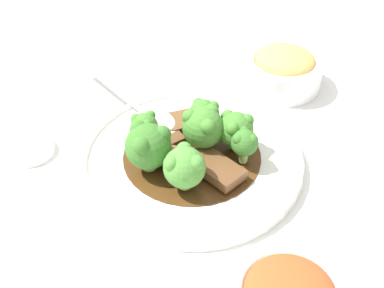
# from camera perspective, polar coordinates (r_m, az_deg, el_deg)

# --- Properties ---
(ground_plane) EXTENTS (4.00, 4.00, 0.00)m
(ground_plane) POSITION_cam_1_polar(r_m,az_deg,el_deg) (0.67, -0.00, -2.19)
(ground_plane) COLOR white
(main_plate) EXTENTS (0.28, 0.28, 0.02)m
(main_plate) POSITION_cam_1_polar(r_m,az_deg,el_deg) (0.67, -0.00, -1.56)
(main_plate) COLOR white
(main_plate) RESTS_ON ground_plane
(beef_strip_0) EXTENTS (0.06, 0.08, 0.01)m
(beef_strip_0) POSITION_cam_1_polar(r_m,az_deg,el_deg) (0.63, 2.53, -2.56)
(beef_strip_0) COLOR brown
(beef_strip_0) RESTS_ON main_plate
(beef_strip_1) EXTENTS (0.03, 0.07, 0.01)m
(beef_strip_1) POSITION_cam_1_polar(r_m,az_deg,el_deg) (0.65, -1.58, -1.39)
(beef_strip_1) COLOR brown
(beef_strip_1) RESTS_ON main_plate
(beef_strip_2) EXTENTS (0.06, 0.06, 0.01)m
(beef_strip_2) POSITION_cam_1_polar(r_m,az_deg,el_deg) (0.68, -2.94, 0.99)
(beef_strip_2) COLOR brown
(beef_strip_2) RESTS_ON main_plate
(beef_strip_3) EXTENTS (0.06, 0.06, 0.01)m
(beef_strip_3) POSITION_cam_1_polar(r_m,az_deg,el_deg) (0.70, -0.91, 2.38)
(beef_strip_3) COLOR brown
(beef_strip_3) RESTS_ON main_plate
(broccoli_floret_0) EXTENTS (0.04, 0.04, 0.05)m
(broccoli_floret_0) POSITION_cam_1_polar(r_m,az_deg,el_deg) (0.65, 4.65, 1.61)
(broccoli_floret_0) COLOR #7FA84C
(broccoli_floret_0) RESTS_ON main_plate
(broccoli_floret_1) EXTENTS (0.05, 0.05, 0.06)m
(broccoli_floret_1) POSITION_cam_1_polar(r_m,az_deg,el_deg) (0.65, 1.19, 1.86)
(broccoli_floret_1) COLOR #8EB756
(broccoli_floret_1) RESTS_ON main_plate
(broccoli_floret_2) EXTENTS (0.05, 0.05, 0.05)m
(broccoli_floret_2) POSITION_cam_1_polar(r_m,az_deg,el_deg) (0.60, -0.82, -2.43)
(broccoli_floret_2) COLOR #7FA84C
(broccoli_floret_2) RESTS_ON main_plate
(broccoli_floret_3) EXTENTS (0.04, 0.04, 0.05)m
(broccoli_floret_3) POSITION_cam_1_polar(r_m,az_deg,el_deg) (0.67, 1.34, 3.27)
(broccoli_floret_3) COLOR #7FA84C
(broccoli_floret_3) RESTS_ON main_plate
(broccoli_floret_4) EXTENTS (0.03, 0.03, 0.04)m
(broccoli_floret_4) POSITION_cam_1_polar(r_m,az_deg,el_deg) (0.66, -5.06, 2.00)
(broccoli_floret_4) COLOR #7FA84C
(broccoli_floret_4) RESTS_ON main_plate
(broccoli_floret_5) EXTENTS (0.03, 0.03, 0.05)m
(broccoli_floret_5) POSITION_cam_1_polar(r_m,az_deg,el_deg) (0.63, 5.62, 0.15)
(broccoli_floret_5) COLOR #8EB756
(broccoli_floret_5) RESTS_ON main_plate
(broccoli_floret_6) EXTENTS (0.06, 0.06, 0.06)m
(broccoli_floret_6) POSITION_cam_1_polar(r_m,az_deg,el_deg) (0.62, -4.71, -0.14)
(broccoli_floret_6) COLOR #7FA84C
(broccoli_floret_6) RESTS_ON main_plate
(serving_spoon) EXTENTS (0.14, 0.21, 0.01)m
(serving_spoon) POSITION_cam_1_polar(r_m,az_deg,el_deg) (0.71, -4.34, 2.88)
(serving_spoon) COLOR #B7B7BC
(serving_spoon) RESTS_ON main_plate
(side_bowl_appetizer) EXTENTS (0.11, 0.11, 0.06)m
(side_bowl_appetizer) POSITION_cam_1_polar(r_m,az_deg,el_deg) (0.81, 9.77, 7.90)
(side_bowl_appetizer) COLOR white
(side_bowl_appetizer) RESTS_ON ground_plane
(sauce_dish) EXTENTS (0.06, 0.06, 0.01)m
(sauce_dish) POSITION_cam_1_polar(r_m,az_deg,el_deg) (0.72, -16.91, -0.44)
(sauce_dish) COLOR white
(sauce_dish) RESTS_ON ground_plane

